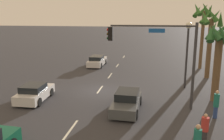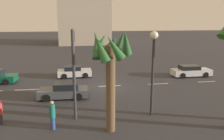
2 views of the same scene
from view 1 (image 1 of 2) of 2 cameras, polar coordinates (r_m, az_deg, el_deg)
The scene contains 16 objects.
ground_plane at distance 22.11m, azimuth -2.96°, elevation -4.74°, with size 220.00×220.00×0.00m, color #333338.
lane_stripe_0 at distance 39.41m, azimuth 2.74°, elevation 3.07°, with size 2.01×0.14×0.01m, color silver.
lane_stripe_1 at distance 32.64m, azimuth 1.26°, elevation 1.04°, with size 2.04×0.14×0.01m, color silver.
lane_stripe_2 at distance 27.30m, azimuth -0.45°, elevation -1.30°, with size 2.26×0.14×0.01m, color silver.
lane_stripe_3 at distance 22.40m, azimuth -2.79°, elevation -4.49°, with size 2.29×0.14×0.01m, color silver.
lane_stripe_4 at distance 15.22m, azimuth -9.43°, elevation -13.29°, with size 2.59×0.14×0.01m, color silver.
car_0 at distance 32.49m, azimuth -3.43°, elevation 2.08°, with size 4.63×1.85×1.33m.
car_1 at distance 17.61m, azimuth 3.43°, elevation -7.25°, with size 4.30×1.96×1.36m.
car_2 at distance 20.42m, azimuth -17.30°, elevation -5.00°, with size 3.96×1.99×1.33m.
traffic_signal at distance 17.59m, azimuth 11.60°, elevation 4.52°, with size 0.35×6.19×6.09m.
streetlamp at distance 23.10m, azimuth 16.92°, elevation 6.09°, with size 0.56×0.56×5.94m.
pedestrian_1 at distance 14.14m, azimuth 20.48°, elevation -12.32°, with size 0.48×0.48×1.64m.
pedestrian_2 at distance 17.52m, azimuth 22.76°, elevation -7.10°, with size 0.46×0.46×1.88m.
palm_tree_0 at distance 27.68m, azimuth 21.68°, elevation 8.66°, with size 2.48×2.53×7.19m.
palm_tree_1 at distance 32.20m, azimuth 20.11°, elevation 11.04°, with size 2.57×2.62×8.04m.
palm_tree_3 at distance 20.26m, azimuth 23.45°, elevation 5.47°, with size 2.69×2.40×6.29m.
Camera 1 is at (20.57, 4.66, 6.66)m, focal length 39.92 mm.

